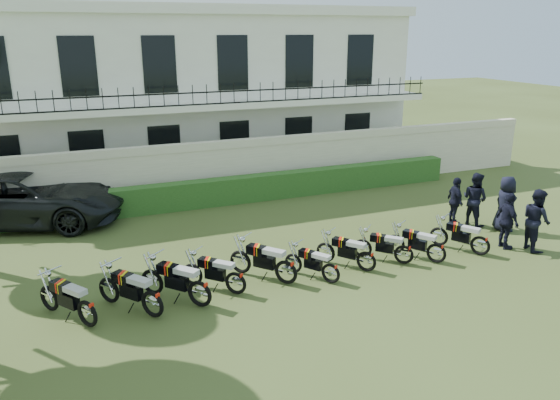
% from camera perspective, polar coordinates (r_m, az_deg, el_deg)
% --- Properties ---
extents(ground, '(100.00, 100.00, 0.00)m').
position_cam_1_polar(ground, '(14.73, 1.70, -8.39)').
color(ground, '#38431B').
rests_on(ground, ground).
extents(perimeter_wall, '(30.00, 0.35, 2.30)m').
position_cam_1_polar(perimeter_wall, '(21.48, -6.92, 3.15)').
color(perimeter_wall, beige).
rests_on(perimeter_wall, ground).
extents(hedge, '(18.00, 0.60, 1.00)m').
position_cam_1_polar(hedge, '(21.19, -3.67, 1.16)').
color(hedge, '#1D4418').
rests_on(hedge, ground).
extents(building, '(20.40, 9.60, 7.40)m').
position_cam_1_polar(building, '(26.77, -10.61, 11.31)').
color(building, white).
rests_on(building, ground).
extents(motorcycle_0, '(1.23, 1.69, 1.09)m').
position_cam_1_polar(motorcycle_0, '(13.08, -19.55, -10.53)').
color(motorcycle_0, black).
rests_on(motorcycle_0, ground).
extents(motorcycle_1, '(1.33, 1.69, 1.12)m').
position_cam_1_polar(motorcycle_1, '(13.05, -13.23, -9.92)').
color(motorcycle_1, black).
rests_on(motorcycle_1, ground).
extents(motorcycle_2, '(1.46, 1.65, 1.15)m').
position_cam_1_polar(motorcycle_2, '(13.30, -8.40, -9.03)').
color(motorcycle_2, black).
rests_on(motorcycle_2, ground).
extents(motorcycle_3, '(1.36, 1.41, 1.02)m').
position_cam_1_polar(motorcycle_3, '(13.82, -4.66, -8.10)').
color(motorcycle_3, black).
rests_on(motorcycle_3, ground).
extents(motorcycle_4, '(1.38, 1.65, 1.12)m').
position_cam_1_polar(motorcycle_4, '(14.27, 0.64, -6.97)').
color(motorcycle_4, black).
rests_on(motorcycle_4, ground).
extents(motorcycle_5, '(1.01, 1.47, 0.93)m').
position_cam_1_polar(motorcycle_5, '(14.43, 5.34, -7.16)').
color(motorcycle_5, black).
rests_on(motorcycle_5, ground).
extents(motorcycle_6, '(1.16, 1.52, 1.00)m').
position_cam_1_polar(motorcycle_6, '(15.20, 9.04, -5.86)').
color(motorcycle_6, black).
rests_on(motorcycle_6, ground).
extents(motorcycle_7, '(1.29, 1.32, 0.96)m').
position_cam_1_polar(motorcycle_7, '(15.89, 12.84, -5.12)').
color(motorcycle_7, black).
rests_on(motorcycle_7, ground).
extents(motorcycle_8, '(1.06, 1.58, 0.99)m').
position_cam_1_polar(motorcycle_8, '(16.18, 16.07, -4.90)').
color(motorcycle_8, black).
rests_on(motorcycle_8, ground).
extents(motorcycle_9, '(1.03, 1.63, 1.01)m').
position_cam_1_polar(motorcycle_9, '(17.12, 20.24, -4.05)').
color(motorcycle_9, black).
rests_on(motorcycle_9, ground).
extents(suv, '(7.14, 4.94, 1.81)m').
position_cam_1_polar(suv, '(20.51, -25.11, 0.15)').
color(suv, black).
rests_on(suv, ground).
extents(officer_1, '(0.94, 1.08, 1.90)m').
position_cam_1_polar(officer_1, '(18.09, 25.20, -1.88)').
color(officer_1, black).
rests_on(officer_1, ground).
extents(officer_2, '(0.61, 1.09, 1.75)m').
position_cam_1_polar(officer_2, '(17.87, 22.67, -2.05)').
color(officer_2, black).
rests_on(officer_2, ground).
extents(officer_3, '(0.70, 0.98, 1.86)m').
position_cam_1_polar(officer_3, '(19.40, 22.50, -0.37)').
color(officer_3, black).
rests_on(officer_3, ground).
extents(officer_4, '(0.89, 1.04, 1.83)m').
position_cam_1_polar(officer_4, '(19.63, 19.68, 0.11)').
color(officer_4, black).
rests_on(officer_4, ground).
extents(officer_5, '(0.61, 1.03, 1.65)m').
position_cam_1_polar(officer_5, '(19.51, 17.84, -0.10)').
color(officer_5, black).
rests_on(officer_5, ground).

